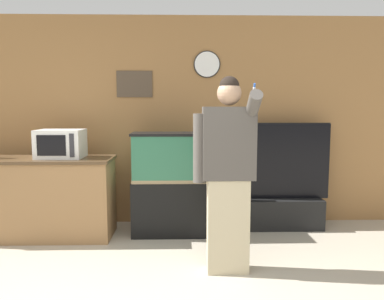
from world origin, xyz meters
name	(u,v)px	position (x,y,z in m)	size (l,w,h in m)	color
wall_back_paneled	(142,121)	(0.00, 2.93, 1.30)	(10.00, 0.08, 2.60)	olive
counter_island	(38,198)	(-1.13, 2.36, 0.46)	(1.71, 0.59, 0.91)	olive
microwave	(61,144)	(-0.85, 2.38, 1.07)	(0.50, 0.39, 0.32)	white
aquarium_on_stand	(171,184)	(0.39, 2.44, 0.59)	(0.90, 0.41, 1.19)	black
tv_on_stand	(281,197)	(1.73, 2.65, 0.37)	(1.17, 0.40, 1.29)	black
person_standing	(227,172)	(0.91, 1.41, 0.91)	(0.55, 0.41, 1.74)	#BCAD89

